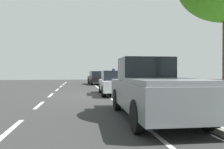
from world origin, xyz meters
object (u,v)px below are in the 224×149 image
object	(u,v)px
parked_sedan_black_mid	(97,78)
bicycle_at_curb	(111,84)
parked_sedan_silver_second	(115,83)
cyclist_with_backpack	(114,76)
parked_pickup_grey_nearest	(152,89)

from	to	relation	value
parked_sedan_black_mid	bicycle_at_curb	xyz separation A→B (m)	(0.63, -6.44, -0.36)
parked_sedan_silver_second	cyclist_with_backpack	distance (m)	4.91
parked_sedan_black_mid	cyclist_with_backpack	size ratio (longest dim) A/B	2.59
parked_sedan_silver_second	parked_sedan_black_mid	size ratio (longest dim) A/B	0.99
parked_pickup_grey_nearest	cyclist_with_backpack	size ratio (longest dim) A/B	3.07
bicycle_at_curb	cyclist_with_backpack	bearing A→B (deg)	-63.29
parked_pickup_grey_nearest	bicycle_at_curb	bearing A→B (deg)	87.94
parked_sedan_silver_second	parked_sedan_black_mid	bearing A→B (deg)	90.70
parked_pickup_grey_nearest	parked_sedan_black_mid	xyz separation A→B (m)	(-0.17, 19.10, -0.15)
parked_sedan_black_mid	cyclist_with_backpack	distance (m)	6.93
parked_pickup_grey_nearest	cyclist_with_backpack	xyz separation A→B (m)	(0.67, 12.23, 0.16)
bicycle_at_curb	cyclist_with_backpack	world-z (taller)	cyclist_with_backpack
parked_sedan_silver_second	cyclist_with_backpack	size ratio (longest dim) A/B	2.56
parked_pickup_grey_nearest	cyclist_with_backpack	distance (m)	12.25
parked_pickup_grey_nearest	parked_sedan_silver_second	xyz separation A→B (m)	(-0.03, 7.38, -0.15)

